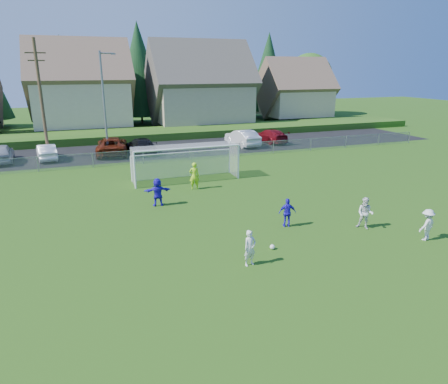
{
  "coord_description": "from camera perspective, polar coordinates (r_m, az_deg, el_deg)",
  "views": [
    {
      "loc": [
        -6.84,
        -10.7,
        7.59
      ],
      "look_at": [
        0.0,
        8.0,
        1.4
      ],
      "focal_mm": 32.0,
      "sensor_mm": 36.0,
      "label": 1
    }
  ],
  "objects": [
    {
      "name": "soccer_goal",
      "position": [
        28.25,
        -5.64,
        5.0
      ],
      "size": [
        7.42,
        1.9,
        2.5
      ],
      "color": "white",
      "rests_on": "ground"
    },
    {
      "name": "utility_pole",
      "position": [
        37.88,
        -24.64,
        12.05
      ],
      "size": [
        1.6,
        0.26,
        10.0
      ],
      "color": "#473321",
      "rests_on": "ground"
    },
    {
      "name": "car_g",
      "position": [
        43.2,
        6.61,
        7.98
      ],
      "size": [
        2.43,
        5.0,
        1.4
      ],
      "primitive_type": "imported",
      "rotation": [
        0.0,
        0.0,
        3.24
      ],
      "color": "maroon",
      "rests_on": "ground"
    },
    {
      "name": "player_white_b",
      "position": [
        20.73,
        19.51,
        -2.89
      ],
      "size": [
        0.96,
        0.98,
        1.6
      ],
      "primitive_type": "imported",
      "rotation": [
        0.0,
        0.0,
        -0.89
      ],
      "color": "silver",
      "rests_on": "ground"
    },
    {
      "name": "houses_row",
      "position": [
        53.89,
        -11.14,
        16.68
      ],
      "size": [
        53.9,
        11.45,
        13.27
      ],
      "color": "tan",
      "rests_on": "ground"
    },
    {
      "name": "car_d",
      "position": [
        38.16,
        -11.76,
        6.52
      ],
      "size": [
        2.47,
        5.05,
        1.41
      ],
      "primitive_type": "imported",
      "rotation": [
        0.0,
        0.0,
        3.24
      ],
      "color": "black",
      "rests_on": "ground"
    },
    {
      "name": "ground",
      "position": [
        14.8,
        11.03,
        -13.95
      ],
      "size": [
        160.0,
        160.0,
        0.0
      ],
      "primitive_type": "plane",
      "color": "#193D0C",
      "rests_on": "ground"
    },
    {
      "name": "player_blue_a",
      "position": [
        20.07,
        9.05,
        -2.93
      ],
      "size": [
        0.93,
        0.6,
        1.47
      ],
      "primitive_type": "imported",
      "rotation": [
        0.0,
        0.0,
        2.84
      ],
      "color": "#2515C9",
      "rests_on": "ground"
    },
    {
      "name": "tree_row",
      "position": [
        59.96,
        -13.05,
        16.19
      ],
      "size": [
        65.98,
        12.36,
        13.8
      ],
      "color": "#382616",
      "rests_on": "ground"
    },
    {
      "name": "car_b",
      "position": [
        37.85,
        -24.02,
        5.25
      ],
      "size": [
        1.96,
        4.26,
        1.35
      ],
      "primitive_type": "imported",
      "rotation": [
        0.0,
        0.0,
        3.27
      ],
      "color": "white",
      "rests_on": "ground"
    },
    {
      "name": "chainlink_fence",
      "position": [
        34.13,
        -8.13,
        5.32
      ],
      "size": [
        52.06,
        0.06,
        1.2
      ],
      "color": "gray",
      "rests_on": "ground"
    },
    {
      "name": "car_f",
      "position": [
        41.07,
        2.65,
        7.76
      ],
      "size": [
        2.2,
        5.11,
        1.64
      ],
      "primitive_type": "imported",
      "rotation": [
        0.0,
        0.0,
        3.24
      ],
      "color": "silver",
      "rests_on": "ground"
    },
    {
      "name": "player_white_a",
      "position": [
        16.07,
        3.72,
        -7.99
      ],
      "size": [
        0.61,
        0.47,
        1.49
      ],
      "primitive_type": "imported",
      "rotation": [
        0.0,
        0.0,
        0.22
      ],
      "color": "silver",
      "rests_on": "ground"
    },
    {
      "name": "streetlight",
      "position": [
        36.88,
        -16.7,
        12.29
      ],
      "size": [
        1.38,
        0.18,
        9.0
      ],
      "color": "slate",
      "rests_on": "ground"
    },
    {
      "name": "car_a",
      "position": [
        38.43,
        -29.3,
        4.86
      ],
      "size": [
        2.18,
        4.75,
        1.58
      ],
      "primitive_type": "imported",
      "rotation": [
        0.0,
        0.0,
        3.21
      ],
      "color": "#A4A6AB",
      "rests_on": "ground"
    },
    {
      "name": "goalkeeper",
      "position": [
        26.04,
        -4.27,
        2.32
      ],
      "size": [
        0.71,
        0.52,
        1.79
      ],
      "primitive_type": "imported",
      "rotation": [
        0.0,
        0.0,
        2.99
      ],
      "color": "#AAEA1B",
      "rests_on": "ground"
    },
    {
      "name": "player_white_c",
      "position": [
        20.52,
        27.01,
        -4.2
      ],
      "size": [
        1.06,
        0.75,
        1.49
      ],
      "primitive_type": "imported",
      "rotation": [
        0.0,
        0.0,
        3.36
      ],
      "color": "silver",
      "rests_on": "ground"
    },
    {
      "name": "soccer_ball",
      "position": [
        17.75,
        6.91,
        -7.8
      ],
      "size": [
        0.22,
        0.22,
        0.22
      ],
      "primitive_type": "sphere",
      "color": "white",
      "rests_on": "ground"
    },
    {
      "name": "car_c",
      "position": [
        38.21,
        -15.7,
        6.38
      ],
      "size": [
        3.27,
        5.99,
        1.59
      ],
      "primitive_type": "imported",
      "rotation": [
        0.0,
        0.0,
        3.03
      ],
      "color": "#561A09",
      "rests_on": "ground"
    },
    {
      "name": "asphalt_lot",
      "position": [
        39.55,
        -9.8,
        5.96
      ],
      "size": [
        60.0,
        60.0,
        0.0
      ],
      "primitive_type": "plane",
      "color": "black",
      "rests_on": "ground"
    },
    {
      "name": "grass_embankment",
      "position": [
        46.77,
        -11.55,
        8.08
      ],
      "size": [
        70.0,
        6.0,
        0.8
      ],
      "primitive_type": "cube",
      "color": "#1E420F",
      "rests_on": "ground"
    },
    {
      "name": "player_blue_b",
      "position": [
        23.14,
        -9.45,
        0.01
      ],
      "size": [
        1.55,
        0.61,
        1.64
      ],
      "primitive_type": "imported",
      "rotation": [
        0.0,
        0.0,
        3.06
      ],
      "color": "#2515C9",
      "rests_on": "ground"
    }
  ]
}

